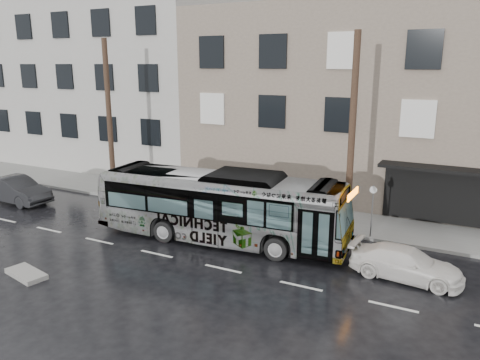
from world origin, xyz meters
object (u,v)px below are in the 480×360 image
at_px(dark_sedan, 16,190).
at_px(sign_post, 372,211).
at_px(utility_pole_rear, 109,120).
at_px(white_sedan, 406,264).
at_px(utility_pole_front, 352,136).
at_px(bus, 220,206).

bearing_deg(dark_sedan, sign_post, -77.42).
distance_m(utility_pole_rear, sign_post, 15.46).
bearing_deg(dark_sedan, white_sedan, -87.43).
distance_m(utility_pole_front, white_sedan, 6.15).
xyz_separation_m(utility_pole_rear, white_sedan, (17.11, -3.42, -4.06)).
bearing_deg(sign_post, utility_pole_front, 180.00).
xyz_separation_m(sign_post, white_sedan, (2.01, -3.42, -0.76)).
height_order(sign_post, white_sedan, sign_post).
bearing_deg(sign_post, utility_pole_rear, 180.00).
bearing_deg(dark_sedan, bus, -86.44).
distance_m(utility_pole_rear, dark_sedan, 6.69).
xyz_separation_m(utility_pole_rear, sign_post, (15.10, 0.00, -3.30)).
xyz_separation_m(bus, dark_sedan, (-13.35, -0.20, -0.85)).
relative_size(utility_pole_front, sign_post, 3.75).
distance_m(utility_pole_front, sign_post, 3.48).
height_order(utility_pole_rear, bus, utility_pole_rear).
height_order(utility_pole_front, dark_sedan, utility_pole_front).
height_order(bus, dark_sedan, bus).
bearing_deg(utility_pole_front, dark_sedan, -169.53).
xyz_separation_m(utility_pole_front, dark_sedan, (-18.26, -3.37, -3.90)).
bearing_deg(utility_pole_front, sign_post, 0.00).
bearing_deg(utility_pole_front, utility_pole_rear, 180.00).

